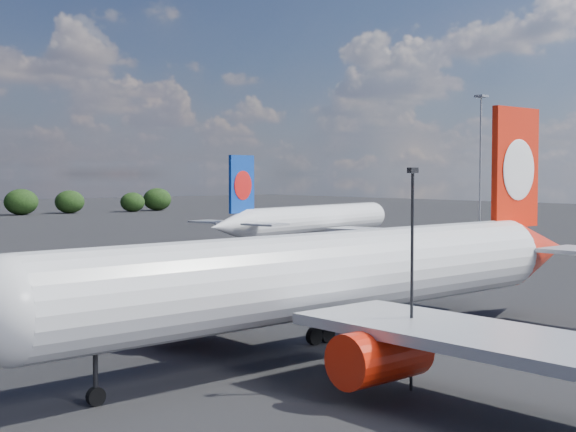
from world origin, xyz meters
TOP-DOWN VIEW (x-y plane):
  - qantas_airliner at (12.89, 2.75)m, footprint 49.25×46.77m
  - china_southern_airliner at (57.04, 56.57)m, footprint 41.14×39.36m
  - apron_lamp_post at (9.65, -5.56)m, footprint 0.55×0.30m
  - floodlight_mast_near at (81.94, 44.66)m, footprint 1.60×1.60m

SIDE VIEW (x-z plane):
  - china_southern_airliner at x=57.04m, z-range -2.64..10.88m
  - qantas_airliner at x=12.89m, z-range -3.15..12.95m
  - apron_lamp_post at x=9.65m, z-range 0.65..12.02m
  - floodlight_mast_near at x=81.94m, z-range 3.32..26.62m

